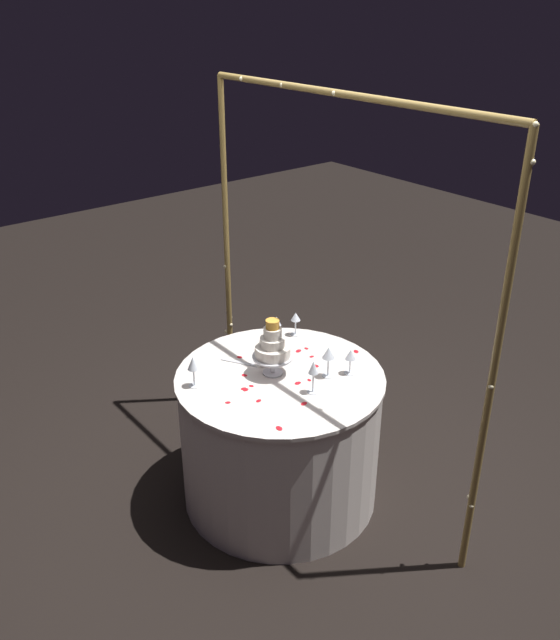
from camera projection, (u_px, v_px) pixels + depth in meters
ground_plane at (280, 492)px, 3.91m from camera, size 12.00×12.00×0.00m
decorative_arch at (336, 246)px, 3.47m from camera, size 2.09×0.06×2.23m
main_table at (280, 437)px, 3.73m from camera, size 1.13×1.13×0.80m
tiered_cake at (273, 347)px, 3.50m from camera, size 0.22×0.22×0.32m
wine_glass_0 at (328, 354)px, 3.49m from camera, size 0.07×0.07×0.18m
wine_glass_1 at (350, 356)px, 3.53m from camera, size 0.06×0.06×0.14m
wine_glass_2 at (277, 323)px, 3.84m from camera, size 0.06×0.06×0.16m
wine_glass_3 at (313, 370)px, 3.35m from camera, size 0.06×0.06×0.18m
wine_glass_4 at (296, 318)px, 3.93m from camera, size 0.06×0.06×0.15m
wine_glass_5 at (193, 365)px, 3.40m from camera, size 0.06×0.06×0.17m
cake_knife at (249, 364)px, 3.65m from camera, size 0.27×0.17×0.01m
rose_petal_0 at (251, 386)px, 3.46m from camera, size 0.03×0.03×0.00m
rose_petal_1 at (298, 383)px, 3.48m from camera, size 0.03×0.04×0.00m
rose_petal_2 at (246, 390)px, 3.42m from camera, size 0.03×0.04×0.00m
rose_petal_3 at (298, 351)px, 3.79m from camera, size 0.04×0.05×0.00m
rose_petal_4 at (244, 375)px, 3.55m from camera, size 0.04×0.03×0.00m
rose_petal_5 at (288, 354)px, 3.76m from camera, size 0.03×0.03×0.00m
rose_petal_6 at (312, 357)px, 3.73m from camera, size 0.02×0.03×0.00m
rose_petal_7 at (266, 352)px, 3.78m from camera, size 0.03×0.03×0.00m
rose_petal_8 at (244, 389)px, 3.43m from camera, size 0.03×0.04×0.00m
rose_petal_9 at (304, 404)px, 3.31m from camera, size 0.03×0.04×0.00m
rose_petal_10 at (279, 428)px, 3.12m from camera, size 0.04×0.03×0.00m
rose_petal_11 at (240, 357)px, 3.73m from camera, size 0.04×0.04×0.00m
rose_petal_12 at (316, 366)px, 3.64m from camera, size 0.04×0.03×0.00m
rose_petal_13 at (259, 401)px, 3.33m from camera, size 0.03×0.03×0.00m
rose_petal_14 at (228, 402)px, 3.32m from camera, size 0.03×0.03×0.00m
rose_petal_15 at (309, 380)px, 3.51m from camera, size 0.03×0.02×0.00m
rose_petal_16 at (356, 351)px, 3.79m from camera, size 0.05×0.04×0.00m
rose_petal_17 at (306, 348)px, 3.82m from camera, size 0.03×0.02×0.00m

